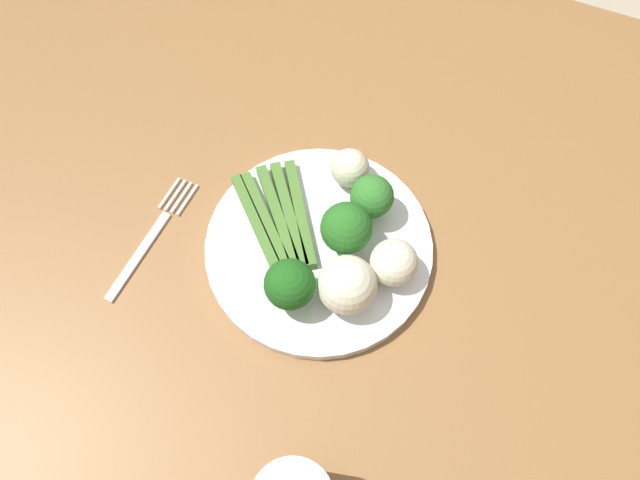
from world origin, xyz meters
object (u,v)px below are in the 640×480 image
(dining_table, at_px, (323,286))
(cauliflower_front_left, at_px, (394,262))
(cauliflower_mid, at_px, (350,168))
(asparagus_bundle, at_px, (278,218))
(broccoli_front, at_px, (346,228))
(plate, at_px, (320,245))
(cauliflower_back_right, at_px, (347,285))
(fork, at_px, (151,237))
(broccoli_left, at_px, (372,197))
(broccoli_back, at_px, (290,285))

(dining_table, distance_m, cauliflower_front_left, 0.17)
(dining_table, bearing_deg, cauliflower_mid, 93.42)
(asparagus_bundle, bearing_deg, broccoli_front, -130.39)
(asparagus_bundle, xyz_separation_m, cauliflower_mid, (0.05, 0.08, 0.02))
(plate, relative_size, asparagus_bundle, 1.79)
(asparagus_bundle, height_order, cauliflower_mid, cauliflower_mid)
(cauliflower_mid, relative_size, cauliflower_back_right, 0.72)
(plate, bearing_deg, asparagus_bundle, 172.39)
(plate, relative_size, cauliflower_front_left, 4.93)
(broccoli_front, xyz_separation_m, fork, (-0.21, -0.07, -0.05))
(asparagus_bundle, relative_size, fork, 0.86)
(cauliflower_front_left, bearing_deg, cauliflower_back_right, -128.96)
(broccoli_front, height_order, broccoli_left, broccoli_front)
(broccoli_back, height_order, cauliflower_front_left, broccoli_back)
(broccoli_back, bearing_deg, broccoli_left, 72.25)
(dining_table, height_order, cauliflower_front_left, cauliflower_front_left)
(cauliflower_front_left, bearing_deg, asparagus_bundle, 175.68)
(broccoli_back, distance_m, broccoli_left, 0.14)
(plate, xyz_separation_m, cauliflower_back_right, (0.05, -0.05, 0.04))
(broccoli_left, bearing_deg, cauliflower_back_right, -83.56)
(fork, bearing_deg, broccoli_back, -88.91)
(dining_table, distance_m, asparagus_bundle, 0.14)
(asparagus_bundle, bearing_deg, broccoli_left, -102.61)
(fork, bearing_deg, broccoli_left, -57.50)
(broccoli_front, bearing_deg, cauliflower_back_right, -67.63)
(dining_table, distance_m, broccoli_back, 0.18)
(asparagus_bundle, relative_size, broccoli_front, 2.08)
(asparagus_bundle, bearing_deg, fork, 77.14)
(broccoli_front, distance_m, broccoli_left, 0.05)
(plate, relative_size, cauliflower_mid, 5.68)
(dining_table, height_order, broccoli_left, broccoli_left)
(broccoli_front, bearing_deg, cauliflower_front_left, -11.20)
(cauliflower_back_right, height_order, fork, cauliflower_back_right)
(plate, height_order, cauliflower_mid, cauliflower_mid)
(broccoli_back, bearing_deg, fork, 177.05)
(cauliflower_mid, relative_size, cauliflower_front_left, 0.87)
(broccoli_front, height_order, cauliflower_back_right, broccoli_front)
(broccoli_front, distance_m, cauliflower_mid, 0.09)
(cauliflower_mid, distance_m, cauliflower_back_right, 0.15)
(dining_table, height_order, plate, plate)
(cauliflower_front_left, bearing_deg, cauliflower_mid, 132.69)
(broccoli_front, xyz_separation_m, broccoli_back, (-0.03, -0.08, -0.00))
(broccoli_back, bearing_deg, asparagus_bundle, 122.30)
(asparagus_bundle, height_order, cauliflower_back_right, cauliflower_back_right)
(broccoli_left, height_order, fork, broccoli_left)
(broccoli_front, bearing_deg, fork, -161.26)
(cauliflower_back_right, relative_size, cauliflower_front_left, 1.21)
(broccoli_back, relative_size, cauliflower_front_left, 1.27)
(plate, xyz_separation_m, fork, (-0.18, -0.06, -0.01))
(plate, bearing_deg, cauliflower_mid, 89.94)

